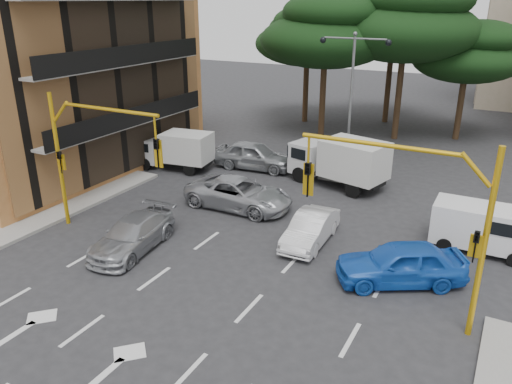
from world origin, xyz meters
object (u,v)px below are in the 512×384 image
(car_silver_cross_a, at_px, (239,193))
(box_truck_a, at_px, (175,151))
(street_lamp_center, at_px, (352,77))
(car_white_hatch, at_px, (310,229))
(car_silver_wagon, at_px, (133,235))
(car_blue_compact, at_px, (400,263))
(box_truck_b, at_px, (338,162))
(car_silver_cross_b, at_px, (254,155))
(van_white, at_px, (483,229))
(signal_mast_left, at_px, (87,147))
(signal_mast_right, at_px, (423,207))

(car_silver_cross_a, height_order, box_truck_a, box_truck_a)
(street_lamp_center, xyz_separation_m, car_white_hatch, (1.96, -10.59, -4.78))
(car_silver_cross_a, bearing_deg, car_silver_wagon, 164.63)
(car_blue_compact, relative_size, box_truck_b, 0.84)
(car_silver_cross_a, bearing_deg, street_lamp_center, -16.68)
(car_silver_cross_b, bearing_deg, van_white, -116.77)
(car_silver_cross_b, bearing_deg, street_lamp_center, -64.17)
(car_silver_wagon, distance_m, box_truck_a, 10.44)
(street_lamp_center, relative_size, car_silver_wagon, 1.70)
(car_white_hatch, distance_m, car_silver_wagon, 7.34)
(car_silver_cross_a, distance_m, car_silver_cross_b, 6.09)
(signal_mast_left, height_order, car_silver_cross_a, signal_mast_left)
(car_silver_wagon, height_order, car_silver_cross_a, car_silver_cross_a)
(signal_mast_right, bearing_deg, van_white, 75.62)
(street_lamp_center, bearing_deg, signal_mast_right, -64.09)
(signal_mast_right, xyz_separation_m, car_silver_cross_b, (-11.60, 11.01, -3.06))
(car_silver_cross_a, relative_size, car_silver_cross_b, 1.09)
(box_truck_a, bearing_deg, van_white, -106.89)
(car_white_hatch, distance_m, car_blue_compact, 4.28)
(car_silver_cross_a, relative_size, box_truck_a, 1.15)
(car_silver_wagon, relative_size, box_truck_a, 0.98)
(signal_mast_right, height_order, signal_mast_left, same)
(van_white, height_order, box_truck_a, box_truck_a)
(signal_mast_right, distance_m, car_white_hatch, 6.76)
(car_white_hatch, height_order, car_silver_cross_a, car_silver_cross_a)
(van_white, bearing_deg, signal_mast_right, -14.53)
(signal_mast_right, distance_m, car_silver_cross_b, 16.28)
(box_truck_a, height_order, box_truck_b, box_truck_b)
(car_blue_compact, xyz_separation_m, van_white, (2.36, 4.06, 0.20))
(box_truck_a, bearing_deg, box_truck_b, -87.09)
(box_truck_b, bearing_deg, street_lamp_center, 24.06)
(car_white_hatch, bearing_deg, van_white, 20.46)
(car_silver_wagon, distance_m, box_truck_b, 12.18)
(signal_mast_left, bearing_deg, car_blue_compact, 8.96)
(signal_mast_right, height_order, car_silver_cross_a, signal_mast_right)
(signal_mast_right, height_order, street_lamp_center, street_lamp_center)
(car_blue_compact, distance_m, box_truck_a, 16.43)
(car_blue_compact, bearing_deg, car_silver_cross_a, -140.98)
(street_lamp_center, xyz_separation_m, van_white, (8.36, -7.93, -4.45))
(box_truck_b, bearing_deg, signal_mast_left, 159.07)
(car_blue_compact, height_order, van_white, van_white)
(car_white_hatch, relative_size, car_silver_wagon, 0.86)
(box_truck_a, distance_m, box_truck_b, 9.79)
(car_blue_compact, height_order, car_silver_cross_a, car_blue_compact)
(van_white, bearing_deg, street_lamp_center, -133.65)
(car_silver_cross_a, bearing_deg, box_truck_a, 62.03)
(signal_mast_left, height_order, car_silver_cross_b, signal_mast_left)
(signal_mast_left, bearing_deg, car_silver_cross_a, 51.72)
(box_truck_a, bearing_deg, signal_mast_left, -174.10)
(signal_mast_left, height_order, van_white, signal_mast_left)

